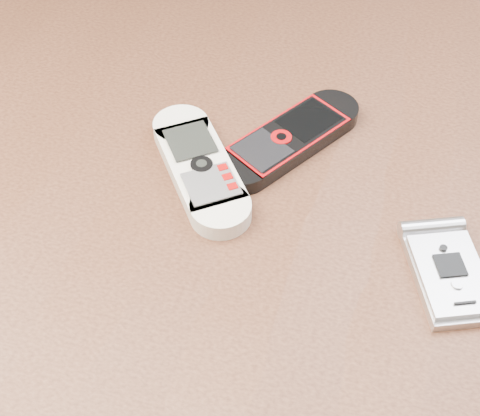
% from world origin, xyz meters
% --- Properties ---
extents(table, '(1.20, 0.80, 0.75)m').
position_xyz_m(table, '(0.00, 0.00, 0.64)').
color(table, black).
rests_on(table, ground).
extents(nokia_white, '(0.13, 0.15, 0.02)m').
position_xyz_m(nokia_white, '(-0.04, 0.04, 0.76)').
color(nokia_white, white).
rests_on(nokia_white, table).
extents(nokia_black_red, '(0.13, 0.16, 0.02)m').
position_xyz_m(nokia_black_red, '(0.02, 0.09, 0.76)').
color(nokia_black_red, black).
rests_on(nokia_black_red, table).
extents(motorola_razr, '(0.08, 0.11, 0.01)m').
position_xyz_m(motorola_razr, '(0.17, -0.02, 0.76)').
color(motorola_razr, silver).
rests_on(motorola_razr, table).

